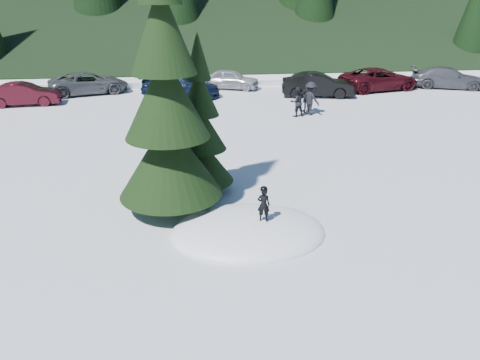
{
  "coord_description": "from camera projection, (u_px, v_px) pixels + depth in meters",
  "views": [
    {
      "loc": [
        -1.66,
        -11.81,
        6.48
      ],
      "look_at": [
        -0.09,
        1.36,
        1.1
      ],
      "focal_mm": 35.0,
      "sensor_mm": 36.0,
      "label": 1
    }
  ],
  "objects": [
    {
      "name": "spruce_tall",
      "position": [
        166.0,
        107.0,
        13.65
      ],
      "size": [
        3.2,
        3.2,
        8.6
      ],
      "color": "black",
      "rests_on": "ground"
    },
    {
      "name": "car_5",
      "position": [
        318.0,
        85.0,
        30.55
      ],
      "size": [
        4.91,
        2.46,
        1.55
      ],
      "primitive_type": "imported",
      "rotation": [
        0.0,
        0.0,
        1.39
      ],
      "color": "black",
      "rests_on": "ground"
    },
    {
      "name": "spruce_short",
      "position": [
        200.0,
        133.0,
        15.51
      ],
      "size": [
        2.2,
        2.2,
        5.37
      ],
      "color": "black",
      "rests_on": "ground"
    },
    {
      "name": "adult_1",
      "position": [
        307.0,
        98.0,
        26.58
      ],
      "size": [
        1.04,
        0.58,
        1.67
      ],
      "primitive_type": "imported",
      "rotation": [
        0.0,
        0.0,
        3.32
      ],
      "color": "black",
      "rests_on": "ground"
    },
    {
      "name": "child_skier",
      "position": [
        264.0,
        205.0,
        12.97
      ],
      "size": [
        0.41,
        0.33,
        0.97
      ],
      "primitive_type": "imported",
      "rotation": [
        0.0,
        0.0,
        2.84
      ],
      "color": "black",
      "rests_on": "snow_mound"
    },
    {
      "name": "car_6",
      "position": [
        379.0,
        79.0,
        32.62
      ],
      "size": [
        5.95,
        3.72,
        1.53
      ],
      "primitive_type": "imported",
      "rotation": [
        0.0,
        0.0,
        1.8
      ],
      "color": "#380A11",
      "rests_on": "ground"
    },
    {
      "name": "snow_mound",
      "position": [
        249.0,
        233.0,
        13.49
      ],
      "size": [
        4.48,
        3.52,
        0.96
      ],
      "primitive_type": "ellipsoid",
      "color": "white",
      "rests_on": "ground"
    },
    {
      "name": "adult_0",
      "position": [
        297.0,
        102.0,
        25.69
      ],
      "size": [
        0.89,
        0.76,
        1.61
      ],
      "primitive_type": "imported",
      "rotation": [
        0.0,
        0.0,
        3.35
      ],
      "color": "black",
      "rests_on": "ground"
    },
    {
      "name": "ground",
      "position": [
        249.0,
        233.0,
        13.49
      ],
      "size": [
        200.0,
        200.0,
        0.0
      ],
      "primitive_type": "plane",
      "color": "white",
      "rests_on": "ground"
    },
    {
      "name": "car_7",
      "position": [
        448.0,
        78.0,
        33.3
      ],
      "size": [
        5.42,
        3.64,
        1.46
      ],
      "primitive_type": "imported",
      "rotation": [
        0.0,
        0.0,
        1.22
      ],
      "color": "#47494F",
      "rests_on": "ground"
    },
    {
      "name": "car_4",
      "position": [
        231.0,
        79.0,
        32.99
      ],
      "size": [
        4.32,
        2.98,
        1.37
      ],
      "primitive_type": "imported",
      "rotation": [
        0.0,
        0.0,
        1.19
      ],
      "color": "#9FA0A7",
      "rests_on": "ground"
    },
    {
      "name": "car_1",
      "position": [
        24.0,
        94.0,
        28.24
      ],
      "size": [
        4.3,
        1.89,
        1.37
      ],
      "primitive_type": "imported",
      "rotation": [
        0.0,
        0.0,
        1.68
      ],
      "color": "#350911",
      "rests_on": "ground"
    },
    {
      "name": "car_2",
      "position": [
        89.0,
        83.0,
        31.42
      ],
      "size": [
        5.64,
        3.85,
        1.43
      ],
      "primitive_type": "imported",
      "rotation": [
        0.0,
        0.0,
        1.88
      ],
      "color": "#45494C",
      "rests_on": "ground"
    },
    {
      "name": "car_3",
      "position": [
        181.0,
        86.0,
        30.42
      ],
      "size": [
        5.41,
        3.09,
        1.48
      ],
      "primitive_type": "imported",
      "rotation": [
        0.0,
        0.0,
        1.36
      ],
      "color": "black",
      "rests_on": "ground"
    },
    {
      "name": "adult_2",
      "position": [
        311.0,
        99.0,
        25.97
      ],
      "size": [
        1.22,
        1.37,
        1.84
      ],
      "primitive_type": "imported",
      "rotation": [
        0.0,
        0.0,
        2.15
      ],
      "color": "black",
      "rests_on": "ground"
    }
  ]
}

